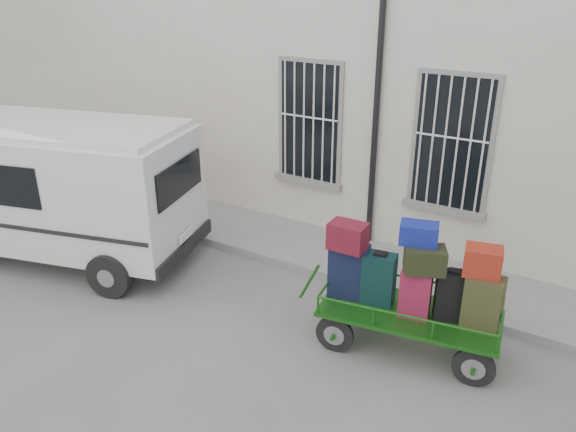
# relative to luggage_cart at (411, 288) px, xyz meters

# --- Properties ---
(ground) EXTENTS (80.00, 80.00, 0.00)m
(ground) POSITION_rel_luggage_cart_xyz_m (-2.70, -0.28, -0.98)
(ground) COLOR slate
(ground) RESTS_ON ground
(building) EXTENTS (24.00, 5.15, 6.00)m
(building) POSITION_rel_luggage_cart_xyz_m (-2.70, 5.22, 2.02)
(building) COLOR beige
(building) RESTS_ON ground
(sidewalk) EXTENTS (24.00, 1.70, 0.15)m
(sidewalk) POSITION_rel_luggage_cart_xyz_m (-2.70, 1.92, -0.90)
(sidewalk) COLOR gray
(sidewalk) RESTS_ON ground
(luggage_cart) EXTENTS (2.86, 1.43, 1.92)m
(luggage_cart) POSITION_rel_luggage_cart_xyz_m (0.00, 0.00, 0.00)
(luggage_cart) COLOR black
(luggage_cart) RESTS_ON ground
(van) EXTENTS (5.34, 3.34, 2.51)m
(van) POSITION_rel_luggage_cart_xyz_m (-6.41, -0.61, 0.46)
(van) COLOR white
(van) RESTS_ON ground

